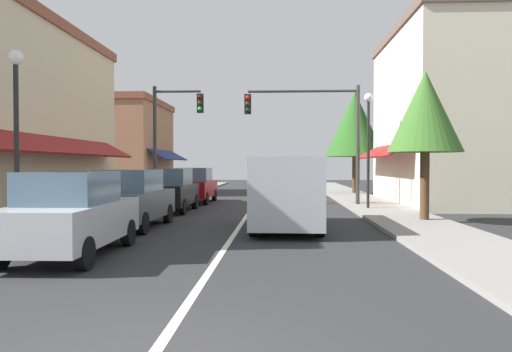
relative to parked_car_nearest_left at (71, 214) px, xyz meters
name	(u,v)px	position (x,y,z in m)	size (l,w,h in m)	color
ground_plane	(253,206)	(3.09, 12.44, -0.88)	(80.00, 80.00, 0.00)	#28282B
sidewalk_left	(135,205)	(-2.41, 12.44, -0.82)	(2.60, 56.00, 0.12)	gray
sidewalk_right	(374,206)	(8.59, 12.44, -0.82)	(2.60, 56.00, 0.12)	gray
lane_center_stripe	(253,206)	(3.09, 12.44, -0.88)	(0.14, 52.00, 0.01)	silver
storefront_right_block	(452,116)	(12.76, 14.44, 3.43)	(7.06, 10.20, 8.61)	beige
storefront_far_left	(126,147)	(-6.04, 22.44, 2.25)	(5.98, 8.20, 6.25)	#9E6B4C
parked_car_nearest_left	(71,214)	(0.00, 0.00, 0.00)	(1.85, 4.14, 1.77)	#B7BABF
parked_car_second_left	(131,199)	(-0.17, 4.59, 0.00)	(1.86, 4.14, 1.77)	#4C5156
parked_car_third_left	(170,190)	(-0.16, 9.82, 0.00)	(1.79, 4.10, 1.77)	black
parked_car_far_left	(195,185)	(0.03, 14.46, 0.00)	(1.82, 4.12, 1.77)	maroon
van_in_lane	(287,190)	(4.55, 4.66, 0.27)	(2.07, 5.21, 2.12)	#B2B7BC
traffic_signal_mast_arm	(317,123)	(6.04, 12.50, 2.93)	(5.27, 0.50, 5.54)	#333333
traffic_signal_left_corner	(170,128)	(-0.94, 13.31, 2.83)	(2.48, 0.50, 5.70)	#333333
street_lamp_left_near	(16,113)	(-1.95, 1.44, 2.27)	(0.36, 0.36, 4.66)	black
street_lamp_right_mid	(368,132)	(8.01, 10.60, 2.41)	(0.36, 0.36, 4.89)	black
tree_right_near	(425,113)	(9.09, 6.32, 2.75)	(2.42, 2.42, 4.99)	#4C331E
tree_right_far	(355,124)	(9.11, 21.65, 3.64)	(3.78, 3.78, 6.62)	#4C331E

